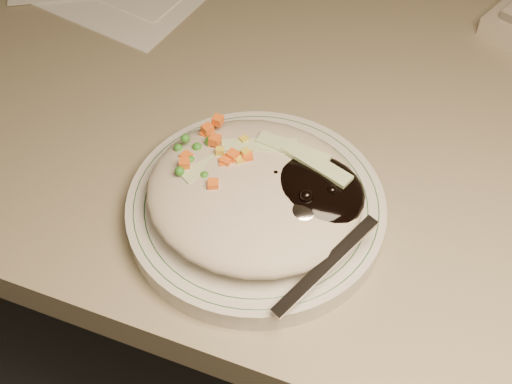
% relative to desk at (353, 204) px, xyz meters
% --- Properties ---
extents(desk, '(1.40, 0.70, 0.74)m').
position_rel_desk_xyz_m(desk, '(0.00, 0.00, 0.00)').
color(desk, gray).
rests_on(desk, ground).
extents(plate, '(0.24, 0.24, 0.02)m').
position_rel_desk_xyz_m(plate, '(-0.05, -0.21, 0.21)').
color(plate, silver).
rests_on(plate, desk).
extents(plate_rim, '(0.22, 0.22, 0.00)m').
position_rel_desk_xyz_m(plate_rim, '(-0.05, -0.21, 0.22)').
color(plate_rim, '#144723').
rests_on(plate_rim, plate).
extents(meal, '(0.21, 0.19, 0.05)m').
position_rel_desk_xyz_m(meal, '(-0.05, -0.21, 0.24)').
color(meal, '#C0B59C').
rests_on(meal, plate).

